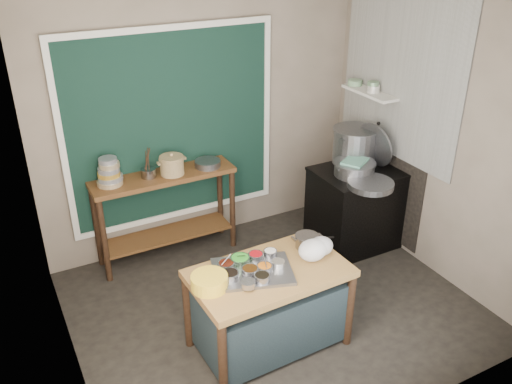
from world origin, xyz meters
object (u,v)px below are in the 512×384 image
ceramic_crock (172,166)px  stove_block (356,209)px  back_counter (166,216)px  yellow_basin (209,282)px  prep_table (269,308)px  steamer (354,168)px  condiment_tray (252,271)px  stock_pot (355,146)px  saucepan (307,241)px  utensil_cup (149,173)px

ceramic_crock → stove_block: bearing=-20.9°
back_counter → yellow_basin: size_ratio=5.16×
prep_table → steamer: (1.50, 0.91, 0.58)m
condiment_tray → ceramic_crock: size_ratio=2.42×
yellow_basin → stock_pot: size_ratio=0.57×
prep_table → yellow_basin: bearing=176.3°
prep_table → yellow_basin: 0.66m
prep_table → steamer: bearing=29.5°
back_counter → saucepan: bearing=-64.9°
back_counter → yellow_basin: (-0.23, -1.68, 0.33)m
prep_table → back_counter: (-0.28, 1.69, 0.10)m
saucepan → utensil_cup: bearing=135.0°
stock_pot → yellow_basin: bearing=-152.2°
saucepan → steamer: (1.05, 0.76, 0.14)m
stove_block → utensil_cup: (-2.04, 0.74, 0.57)m
back_counter → stove_block: size_ratio=1.61×
prep_table → stock_pot: 2.17m
stock_pot → steamer: (-0.19, -0.26, -0.12)m
stove_block → yellow_basin: 2.36m
ceramic_crock → stock_pot: bearing=-14.5°
steamer → stock_pot: bearing=54.1°
prep_table → condiment_tray: 0.41m
utensil_cup → steamer: utensil_cup is taller
prep_table → utensil_cup: utensil_cup is taller
prep_table → saucepan: saucepan is taller
utensil_cup → stock_pot: stock_pot is taller
saucepan → yellow_basin: bearing=-156.0°
stock_pot → ceramic_crock: bearing=165.5°
yellow_basin → stock_pot: stock_pot is taller
prep_table → back_counter: bearing=97.5°
condiment_tray → yellow_basin: (-0.37, -0.02, 0.04)m
condiment_tray → stock_pot: (1.82, 1.14, 0.31)m
saucepan → steamer: steamer is taller
condiment_tray → back_counter: bearing=95.0°
saucepan → utensil_cup: 1.78m
stock_pot → steamer: 0.34m
stove_block → condiment_tray: bearing=-152.1°
back_counter → ceramic_crock: ceramic_crock is taller
prep_table → saucepan: size_ratio=6.04×
yellow_basin → utensil_cup: size_ratio=1.86×
prep_table → ceramic_crock: ceramic_crock is taller
condiment_tray → yellow_basin: bearing=-177.3°
stove_block → stock_pot: bearing=72.2°
ceramic_crock → stock_pot: (1.88, -0.48, 0.04)m
prep_table → condiment_tray: (-0.13, 0.03, 0.39)m
saucepan → stock_pot: size_ratio=0.42×
back_counter → steamer: bearing=-23.8°
back_counter → prep_table: bearing=-80.7°
stove_block → prep_table: bearing=-149.3°
back_counter → ceramic_crock: bearing=-23.0°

